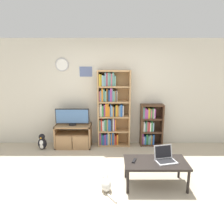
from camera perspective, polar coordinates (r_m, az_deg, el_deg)
The scene contains 11 objects.
ground_plane at distance 4.01m, azimuth -0.19°, elevation -18.28°, with size 18.00×18.00×0.00m, color #BCAD93.
wall_back at distance 5.42m, azimuth -0.30°, elevation 5.01°, with size 6.70×0.09×2.60m.
tv_stand at distance 5.47m, azimuth -10.26°, elevation -6.16°, with size 0.87×0.46×0.57m.
television at distance 5.32m, azimuth -10.55°, elevation -1.24°, with size 0.81×0.18×0.40m.
bookshelf_tall at distance 5.33m, azimuth -0.41°, elevation 0.54°, with size 0.79×0.29×1.87m.
bookshelf_short at distance 5.52m, azimuth 9.64°, elevation -3.43°, with size 0.55×0.26×1.05m.
coffee_table at distance 3.87m, azimuth 11.13°, elevation -13.12°, with size 1.06×0.57×0.44m.
laptop at distance 3.87m, azimuth 13.43°, elevation -11.43°, with size 0.39×0.35×0.25m.
remote_near_laptop at distance 3.80m, azimuth 5.61°, elevation -12.53°, with size 0.09×0.17×0.02m.
cat at distance 3.78m, azimuth -1.75°, elevation -18.25°, with size 0.28×0.47×0.27m.
penguin_figurine at distance 5.55m, azimuth -17.99°, elevation -7.55°, with size 0.21×0.19×0.38m.
Camera 1 is at (-0.00, -3.40, 2.12)m, focal length 35.00 mm.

